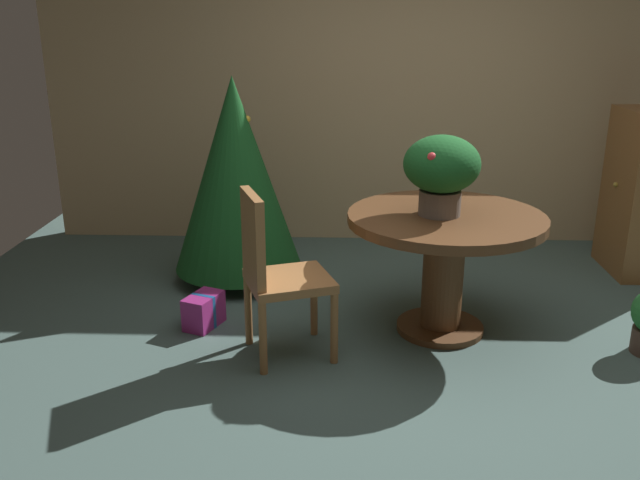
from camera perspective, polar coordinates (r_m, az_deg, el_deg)
name	(u,v)px	position (r m, az deg, el deg)	size (l,w,h in m)	color
ground_plane	(426,353)	(4.01, 8.97, -9.50)	(6.60, 6.60, 0.00)	#4C6660
back_wall_panel	(404,88)	(5.77, 7.12, 12.67)	(6.00, 0.10, 2.60)	tan
round_dining_table	(445,246)	(4.09, 10.55, -0.49)	(1.17, 1.17, 0.76)	brown
flower_vase	(441,169)	(3.95, 10.28, 6.00)	(0.45, 0.45, 0.47)	#665B51
wooden_chair_left	(274,269)	(3.74, -3.90, -2.48)	(0.57, 0.55, 0.97)	#9E6B3D
holiday_tree	(236,175)	(4.84, -7.19, 5.50)	(0.93, 0.93, 1.49)	brown
gift_box_purple	(204,311)	(4.31, -9.85, -5.95)	(0.25, 0.31, 0.21)	#9E287A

